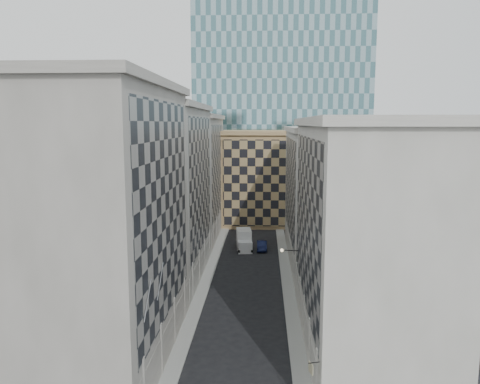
% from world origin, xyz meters
% --- Properties ---
extents(sidewalk_west, '(1.50, 100.00, 0.15)m').
position_xyz_m(sidewalk_west, '(-5.25, 30.00, 0.07)').
color(sidewalk_west, '#979791').
rests_on(sidewalk_west, ground).
extents(sidewalk_east, '(1.50, 100.00, 0.15)m').
position_xyz_m(sidewalk_east, '(5.25, 30.00, 0.07)').
color(sidewalk_east, '#979791').
rests_on(sidewalk_east, ground).
extents(bldg_left_a, '(10.80, 22.80, 23.70)m').
position_xyz_m(bldg_left_a, '(-10.88, 11.00, 11.82)').
color(bldg_left_a, gray).
rests_on(bldg_left_a, ground).
extents(bldg_left_b, '(10.80, 22.80, 22.70)m').
position_xyz_m(bldg_left_b, '(-10.88, 33.00, 11.32)').
color(bldg_left_b, gray).
rests_on(bldg_left_b, ground).
extents(bldg_left_c, '(10.80, 22.80, 21.70)m').
position_xyz_m(bldg_left_c, '(-10.88, 55.00, 10.83)').
color(bldg_left_c, gray).
rests_on(bldg_left_c, ground).
extents(bldg_right_a, '(10.80, 26.80, 20.70)m').
position_xyz_m(bldg_right_a, '(10.88, 15.00, 10.32)').
color(bldg_right_a, '#B4B0A5').
rests_on(bldg_right_a, ground).
extents(bldg_right_b, '(10.80, 28.80, 19.70)m').
position_xyz_m(bldg_right_b, '(10.89, 42.00, 9.85)').
color(bldg_right_b, '#B4B0A5').
rests_on(bldg_right_b, ground).
extents(tan_block, '(16.80, 14.80, 18.80)m').
position_xyz_m(tan_block, '(2.00, 67.90, 9.44)').
color(tan_block, '#A58857').
rests_on(tan_block, ground).
extents(church_tower, '(7.20, 7.20, 51.50)m').
position_xyz_m(church_tower, '(0.00, 82.00, 26.95)').
color(church_tower, '#2F2B25').
rests_on(church_tower, ground).
extents(flagpoles_left, '(0.10, 6.33, 2.33)m').
position_xyz_m(flagpoles_left, '(-5.90, 6.00, 8.00)').
color(flagpoles_left, gray).
rests_on(flagpoles_left, ground).
extents(bracket_lamp, '(1.98, 0.36, 0.36)m').
position_xyz_m(bracket_lamp, '(4.38, 24.00, 6.20)').
color(bracket_lamp, black).
rests_on(bracket_lamp, ground).
extents(box_truck, '(2.91, 5.89, 3.11)m').
position_xyz_m(box_truck, '(-0.98, 46.99, 1.35)').
color(box_truck, silver).
rests_on(box_truck, ground).
extents(dark_car, '(1.62, 4.49, 1.47)m').
position_xyz_m(dark_car, '(1.90, 46.51, 0.74)').
color(dark_car, '#0E1536').
rests_on(dark_car, ground).
extents(shop_sign, '(0.79, 0.70, 0.79)m').
position_xyz_m(shop_sign, '(5.42, 3.00, 3.84)').
color(shop_sign, black).
rests_on(shop_sign, ground).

